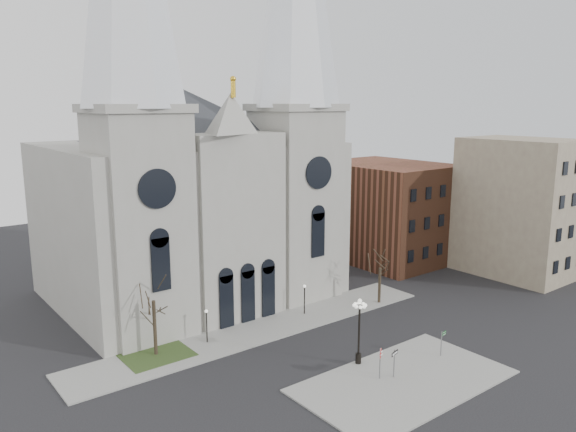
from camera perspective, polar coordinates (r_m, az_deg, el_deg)
ground at (r=50.09m, az=4.86°, el=-15.30°), size 160.00×160.00×0.00m
sidewalk_near at (r=48.95m, az=11.69°, el=-16.09°), size 18.00×10.00×0.14m
sidewalk_far at (r=57.84m, az=-2.69°, el=-11.40°), size 40.00×6.00×0.14m
grass_patch at (r=53.67m, az=-13.25°, el=-13.57°), size 6.00×5.00×0.18m
cathedral at (r=63.53m, az=-9.08°, el=7.66°), size 33.00×26.66×54.00m
bg_building_brick at (r=83.07m, az=9.89°, el=0.50°), size 14.00×18.00×14.00m
bg_building_tan at (r=79.89m, az=22.38°, el=0.83°), size 10.00×14.00×18.00m
tree_left at (r=51.62m, az=-13.53°, el=-8.02°), size 3.20×3.20×7.50m
tree_right at (r=64.34m, az=9.35°, el=-5.00°), size 3.20×3.20×6.00m
ped_lamp_left at (r=54.42m, az=-8.27°, el=-10.44°), size 0.32×0.32×3.26m
ped_lamp_right at (r=60.80m, az=1.69°, el=-7.95°), size 0.32×0.32×3.26m
stop_sign at (r=47.99m, az=9.35°, el=-13.93°), size 0.96×0.23×2.72m
globe_lamp at (r=49.58m, az=7.25°, el=-10.74°), size 1.42×1.42×5.92m
one_way_sign at (r=48.58m, az=10.75°, el=-14.07°), size 1.03×0.31×2.40m
street_name_sign at (r=53.37m, az=15.36°, el=-12.17°), size 0.73×0.16×2.30m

